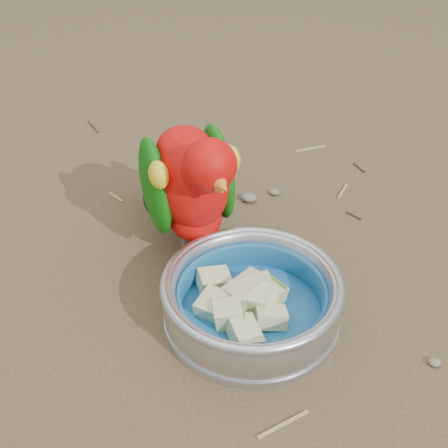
# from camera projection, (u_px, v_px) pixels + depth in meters

# --- Properties ---
(ground) EXTENTS (60.00, 60.00, 0.00)m
(ground) POSITION_uv_depth(u_px,v_px,m) (269.00, 322.00, 0.73)
(ground) COLOR brown
(food_bowl) EXTENTS (0.20, 0.20, 0.02)m
(food_bowl) POSITION_uv_depth(u_px,v_px,m) (251.00, 315.00, 0.72)
(food_bowl) COLOR #B2B2BA
(food_bowl) RESTS_ON ground
(bowl_wall) EXTENTS (0.20, 0.20, 0.04)m
(bowl_wall) POSITION_uv_depth(u_px,v_px,m) (252.00, 296.00, 0.71)
(bowl_wall) COLOR #B2B2BA
(bowl_wall) RESTS_ON food_bowl
(fruit_wedges) EXTENTS (0.12, 0.12, 0.03)m
(fruit_wedges) POSITION_uv_depth(u_px,v_px,m) (252.00, 301.00, 0.71)
(fruit_wedges) COLOR beige
(fruit_wedges) RESTS_ON food_bowl
(lory_parrot) EXTENTS (0.23, 0.26, 0.19)m
(lory_parrot) POSITION_uv_depth(u_px,v_px,m) (192.00, 193.00, 0.77)
(lory_parrot) COLOR red
(lory_parrot) RESTS_ON ground
(ground_debris) EXTENTS (0.90, 0.80, 0.01)m
(ground_debris) POSITION_uv_depth(u_px,v_px,m) (243.00, 299.00, 0.75)
(ground_debris) COLOR tan
(ground_debris) RESTS_ON ground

